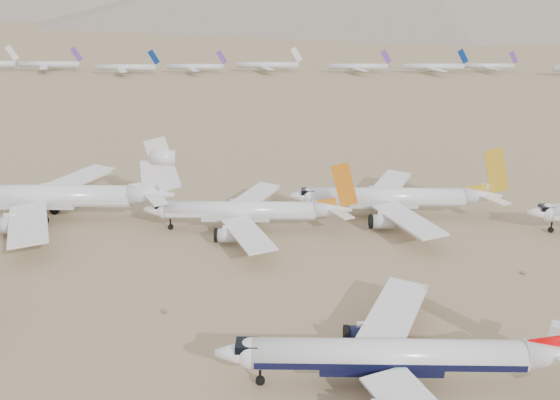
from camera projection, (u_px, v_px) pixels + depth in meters
name	position (u px, v px, depth m)	size (l,w,h in m)	color
ground	(343.00, 362.00, 95.52)	(7000.00, 7000.00, 0.00)	#82664B
main_airliner	(405.00, 356.00, 88.16)	(51.85, 50.64, 18.30)	silver
row2_gold_tail	(396.00, 198.00, 151.91)	(50.24, 49.13, 17.89)	silver
row2_orange_tail	(249.00, 211.00, 144.01)	(46.70, 45.68, 16.66)	silver
row2_white_trijet	(53.00, 196.00, 149.97)	(59.28, 57.93, 21.00)	silver
distant_storage_row	(426.00, 66.00, 382.67)	(659.33, 57.61, 15.27)	silver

